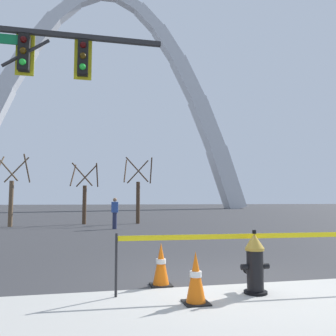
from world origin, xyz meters
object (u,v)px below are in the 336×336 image
at_px(traffic_cone_mid_sidewalk, 196,278).
at_px(pedestrian_standing_center, 115,213).
at_px(fire_hydrant, 255,264).
at_px(traffic_cone_by_hydrant, 161,265).
at_px(traffic_signal_gantry, 11,91).
at_px(monument_arch, 107,109).

xyz_separation_m(traffic_cone_mid_sidewalk, pedestrian_standing_center, (-0.25, 13.36, 0.46)).
bearing_deg(pedestrian_standing_center, traffic_cone_mid_sidewalk, -88.94).
bearing_deg(fire_hydrant, traffic_cone_by_hydrant, 148.54).
height_order(traffic_cone_mid_sidewalk, traffic_signal_gantry, traffic_signal_gantry).
bearing_deg(traffic_cone_mid_sidewalk, traffic_signal_gantry, 130.67).
bearing_deg(monument_arch, traffic_cone_by_hydrant, -91.28).
xyz_separation_m(fire_hydrant, pedestrian_standing_center, (-1.31, 13.04, 0.35)).
distance_m(fire_hydrant, traffic_cone_by_hydrant, 1.58).
xyz_separation_m(traffic_cone_mid_sidewalk, traffic_signal_gantry, (-3.40, 3.95, 3.71)).
bearing_deg(monument_arch, traffic_signal_gantry, -94.91).
height_order(traffic_cone_mid_sidewalk, monument_arch, monument_arch).
distance_m(traffic_cone_by_hydrant, traffic_signal_gantry, 5.61).
bearing_deg(traffic_cone_mid_sidewalk, fire_hydrant, 16.50).
bearing_deg(pedestrian_standing_center, traffic_signal_gantry, -108.51).
bearing_deg(traffic_cone_by_hydrant, monument_arch, 88.72).
bearing_deg(fire_hydrant, traffic_signal_gantry, 140.80).
height_order(fire_hydrant, pedestrian_standing_center, pedestrian_standing_center).
distance_m(traffic_cone_mid_sidewalk, traffic_signal_gantry, 6.40).
relative_size(fire_hydrant, traffic_cone_mid_sidewalk, 1.36).
relative_size(fire_hydrant, traffic_cone_by_hydrant, 1.36).
bearing_deg(traffic_signal_gantry, fire_hydrant, -39.20).
distance_m(fire_hydrant, traffic_cone_mid_sidewalk, 1.12).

